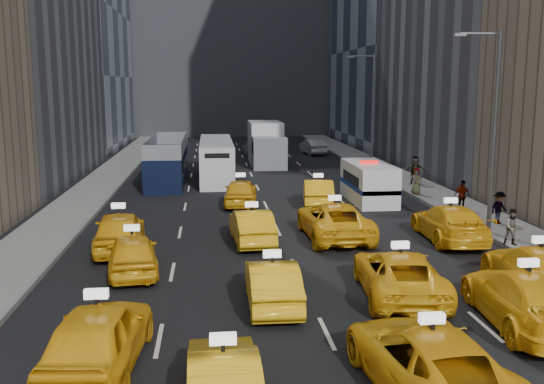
{
  "coord_description": "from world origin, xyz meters",
  "views": [
    {
      "loc": [
        -3.07,
        -13.3,
        6.64
      ],
      "look_at": [
        -0.37,
        12.89,
        2.0
      ],
      "focal_mm": 40.0,
      "sensor_mm": 36.0,
      "label": 1
    }
  ],
  "objects_px": {
    "nypd_van": "(369,183)",
    "box_truck": "(266,144)",
    "city_bus": "(216,160)",
    "double_decker": "(168,161)"
  },
  "relations": [
    {
      "from": "double_decker",
      "to": "box_truck",
      "type": "height_order",
      "value": "box_truck"
    },
    {
      "from": "nypd_van",
      "to": "box_truck",
      "type": "distance_m",
      "value": 17.68
    },
    {
      "from": "city_bus",
      "to": "box_truck",
      "type": "height_order",
      "value": "box_truck"
    },
    {
      "from": "double_decker",
      "to": "nypd_van",
      "type": "bearing_deg",
      "value": -40.85
    },
    {
      "from": "box_truck",
      "to": "city_bus",
      "type": "bearing_deg",
      "value": -124.78
    },
    {
      "from": "nypd_van",
      "to": "box_truck",
      "type": "relative_size",
      "value": 0.71
    },
    {
      "from": "city_bus",
      "to": "box_truck",
      "type": "bearing_deg",
      "value": 62.39
    },
    {
      "from": "nypd_van",
      "to": "city_bus",
      "type": "xyz_separation_m",
      "value": [
        -8.65,
        9.52,
        0.3
      ]
    },
    {
      "from": "double_decker",
      "to": "box_truck",
      "type": "distance_m",
      "value": 11.61
    },
    {
      "from": "box_truck",
      "to": "nypd_van",
      "type": "bearing_deg",
      "value": -80.99
    }
  ]
}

